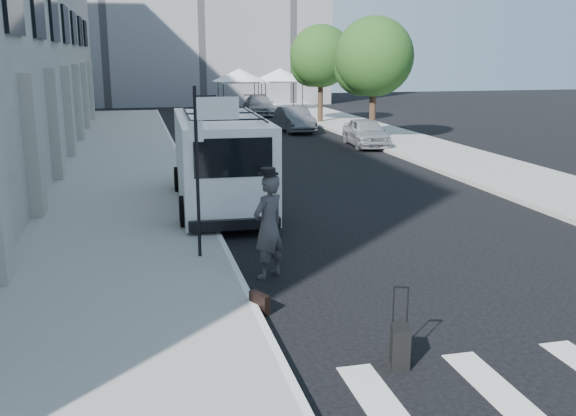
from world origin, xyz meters
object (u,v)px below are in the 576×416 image
cargo_van (220,161)px  businessman (269,227)px  parked_car_a (366,132)px  parked_car_b (294,119)px  suitcase (400,345)px  briefcase (260,303)px  parked_car_c (259,105)px

cargo_van → businessman: bearing=-86.9°
parked_car_a → parked_car_b: parked_car_b is taller
suitcase → parked_car_a: size_ratio=0.28×
parked_car_a → parked_car_b: (-1.80, 6.57, 0.02)m
briefcase → businessman: bearing=46.6°
parked_car_a → parked_car_c: (-1.80, 16.87, 0.02)m
briefcase → parked_car_a: parked_car_a is taller
businessman → parked_car_b: size_ratio=0.49×
briefcase → parked_car_b: parked_car_b is taller
parked_car_b → briefcase: bearing=-107.0°
briefcase → parked_car_c: size_ratio=0.09×
cargo_van → parked_car_a: size_ratio=1.79×
briefcase → cargo_van: size_ratio=0.06×
parked_car_b → cargo_van: bearing=-112.3°
parked_car_b → parked_car_a: bearing=-76.2°
cargo_van → parked_car_b: cargo_van is taller
businessman → parked_car_c: size_ratio=0.43×
parked_car_c → briefcase: bearing=-97.8°
cargo_van → parked_car_c: 28.20m
parked_car_b → parked_car_c: parked_car_c is taller
cargo_van → parked_car_c: (6.49, 27.44, -0.64)m
briefcase → parked_car_a: 20.34m
businessman → parked_car_b: 24.12m
suitcase → briefcase: bearing=141.5°
briefcase → cargo_van: 7.91m
suitcase → parked_car_b: 27.78m
parked_car_b → businessman: bearing=-106.9°
businessman → cargo_van: 6.13m
businessman → parked_car_a: 18.59m
briefcase → suitcase: size_ratio=0.40×
parked_car_c → parked_car_b: bearing=-86.7°
briefcase → suitcase: 2.78m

